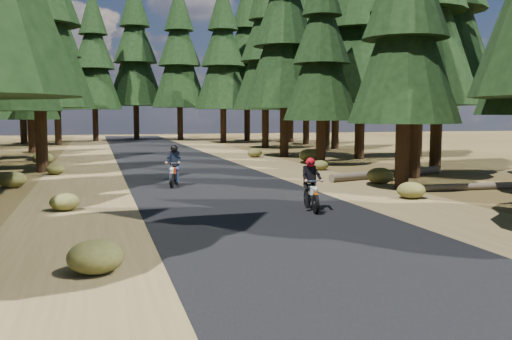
{
  "coord_description": "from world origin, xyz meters",
  "views": [
    {
      "loc": [
        -4.07,
        -12.91,
        2.58
      ],
      "look_at": [
        0.0,
        1.5,
        1.1
      ],
      "focal_mm": 40.0,
      "sensor_mm": 36.0,
      "label": 1
    }
  ],
  "objects_px": {
    "log_near": "(388,174)",
    "log_far": "(470,187)",
    "rider_follow": "(174,173)",
    "rider_lead": "(311,193)"
  },
  "relations": [
    {
      "from": "rider_lead",
      "to": "log_far",
      "type": "bearing_deg",
      "value": -151.51
    },
    {
      "from": "log_far",
      "to": "rider_lead",
      "type": "relative_size",
      "value": 2.49
    },
    {
      "from": "log_far",
      "to": "rider_follow",
      "type": "height_order",
      "value": "rider_follow"
    },
    {
      "from": "log_far",
      "to": "rider_follow",
      "type": "distance_m",
      "value": 10.23
    },
    {
      "from": "log_near",
      "to": "rider_lead",
      "type": "height_order",
      "value": "rider_lead"
    },
    {
      "from": "log_near",
      "to": "log_far",
      "type": "relative_size",
      "value": 1.51
    },
    {
      "from": "rider_lead",
      "to": "log_near",
      "type": "bearing_deg",
      "value": -123.15
    },
    {
      "from": "log_far",
      "to": "rider_lead",
      "type": "bearing_deg",
      "value": -157.65
    },
    {
      "from": "rider_lead",
      "to": "rider_follow",
      "type": "height_order",
      "value": "rider_follow"
    },
    {
      "from": "log_near",
      "to": "log_far",
      "type": "height_order",
      "value": "log_near"
    }
  ]
}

